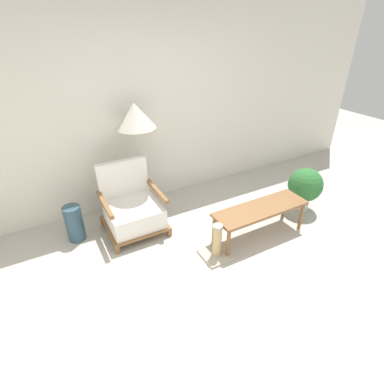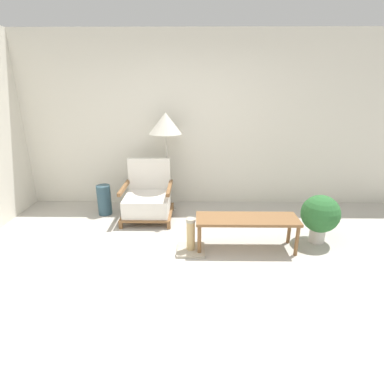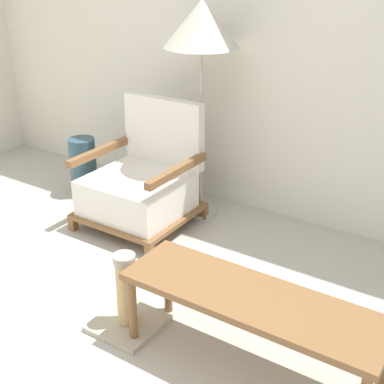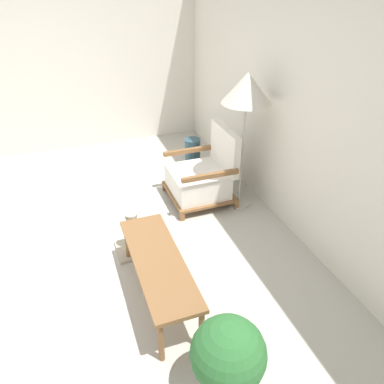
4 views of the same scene
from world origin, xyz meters
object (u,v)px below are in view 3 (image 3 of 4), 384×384
at_px(armchair, 142,184).
at_px(floor_lamp, 202,29).
at_px(coffee_table, 251,304).
at_px(vase, 83,167).
at_px(scratching_post, 127,304).

distance_m(armchair, floor_lamp, 1.13).
height_order(floor_lamp, coffee_table, floor_lamp).
bearing_deg(vase, scratching_post, -39.22).
relative_size(floor_lamp, coffee_table, 1.25).
xyz_separation_m(armchair, vase, (-0.70, 0.13, -0.07)).
bearing_deg(coffee_table, vase, 153.05).
xyz_separation_m(armchair, scratching_post, (0.66, -0.98, -0.16)).
bearing_deg(vase, coffee_table, -26.95).
height_order(armchair, coffee_table, armchair).
relative_size(coffee_table, scratching_post, 2.81).
height_order(floor_lamp, scratching_post, floor_lamp).
bearing_deg(coffee_table, floor_lamp, 130.39).
bearing_deg(armchair, scratching_post, -55.99).
height_order(coffee_table, scratching_post, scratching_post).
bearing_deg(floor_lamp, armchair, -127.04).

